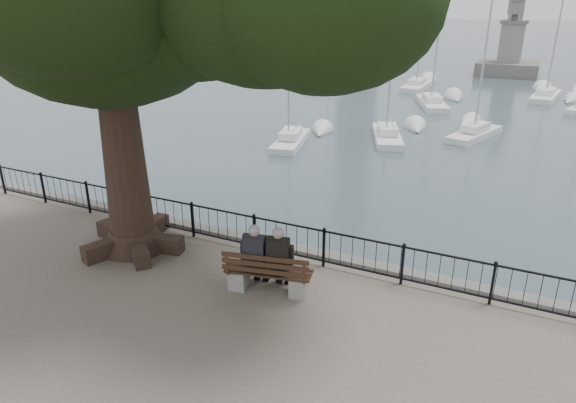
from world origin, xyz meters
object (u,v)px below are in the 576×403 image
Objects in this scene: person_right at (280,261)px; lion_monument at (510,53)px; bench at (268,277)px; person_left at (257,258)px.

lion_monument is at bearing 88.28° from person_right.
bench is 0.51m from person_left.
person_right is 48.97m from lion_monument.
person_left is (-0.31, 0.05, 0.40)m from bench.
bench is 0.49m from person_right.
person_left is 1.00× the size of person_right.
bench is 1.24× the size of person_left.
lion_monument is at bearing 88.02° from bench.
lion_monument is (1.47, 48.95, 0.39)m from person_right.
person_right is 0.19× the size of lion_monument.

